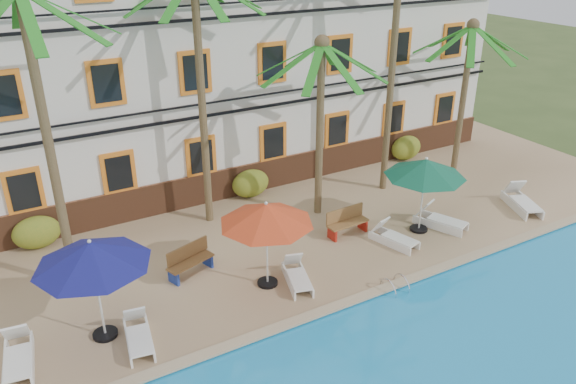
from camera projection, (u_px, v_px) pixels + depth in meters
ground at (341, 290)px, 16.64m from camera, size 100.00×100.00×0.00m
pool_deck at (263, 218)px, 20.51m from camera, size 30.00×12.00×0.25m
pool_coping at (360, 297)px, 15.81m from camera, size 30.00×0.35×0.06m
hotel_building at (202, 49)px, 22.17m from camera, size 25.40×6.44×10.22m
palm_a at (41, 106)px, 14.12m from camera, size 4.41×4.41×8.45m
palm_b at (200, 67)px, 17.76m from camera, size 4.41×4.41×8.58m
palm_c at (320, 101)px, 18.85m from camera, size 4.41×4.41×6.39m
palm_d at (395, 32)px, 19.94m from camera, size 4.41×4.41×9.74m
palm_e at (466, 74)px, 22.57m from camera, size 4.41×4.41×6.31m
shrub_left at (37, 232)px, 18.13m from camera, size 1.50×0.90×1.10m
shrub_mid at (250, 183)px, 21.61m from camera, size 1.50×0.90×1.10m
shrub_right at (406, 148)px, 25.11m from camera, size 1.50×0.90×1.10m
umbrella_blue at (92, 254)px, 13.35m from camera, size 2.84×2.84×2.84m
umbrella_red at (266, 214)px, 15.49m from camera, size 2.70×2.70×2.70m
umbrella_green at (425, 168)px, 18.42m from camera, size 2.72×2.72×2.71m
lounger_a at (18, 356)px, 13.30m from camera, size 0.86×1.86×0.85m
lounger_b at (138, 335)px, 14.02m from camera, size 0.86×1.76×0.79m
lounger_c at (297, 276)px, 16.41m from camera, size 1.04×1.75×0.78m
lounger_d at (393, 237)px, 18.47m from camera, size 1.01×1.76×0.78m
lounger_e at (440, 219)px, 19.52m from camera, size 1.30×1.92×0.86m
lounger_f at (522, 201)px, 20.79m from camera, size 1.40×2.08×0.93m
bench_left at (189, 260)px, 16.78m from camera, size 1.57×0.92×0.93m
bench_right at (347, 221)px, 18.99m from camera, size 1.52×0.54×0.93m
pool_ladder at (395, 288)px, 16.28m from camera, size 0.54×0.74×0.74m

